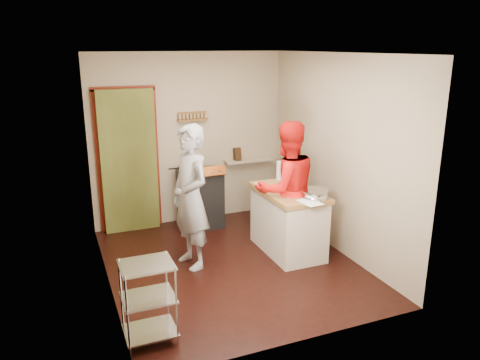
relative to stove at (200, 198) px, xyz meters
name	(u,v)px	position (x,y,z in m)	size (l,w,h in m)	color
floor	(231,264)	(-0.05, -1.42, -0.45)	(3.50, 3.50, 0.00)	black
back_wall	(148,153)	(-0.69, 0.36, 0.68)	(3.00, 0.44, 2.60)	gray
left_wall	(101,178)	(-1.55, -1.42, 0.85)	(0.04, 3.50, 2.60)	gray
right_wall	(337,155)	(1.45, -1.42, 0.85)	(0.04, 3.50, 2.60)	gray
ceiling	(230,52)	(-0.05, -1.42, 2.16)	(3.00, 3.50, 0.02)	white
stove	(200,198)	(0.00, 0.00, 0.00)	(0.60, 0.63, 1.00)	black
wire_shelving	(148,299)	(-1.33, -2.62, -0.01)	(0.48, 0.40, 0.80)	silver
island	(288,219)	(0.80, -1.34, 0.01)	(0.67, 1.26, 1.17)	beige
person_stripe	(191,197)	(-0.51, -1.25, 0.45)	(0.65, 0.43, 1.80)	#ABABB0
person_red	(286,189)	(0.75, -1.36, 0.44)	(0.86, 0.67, 1.78)	red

